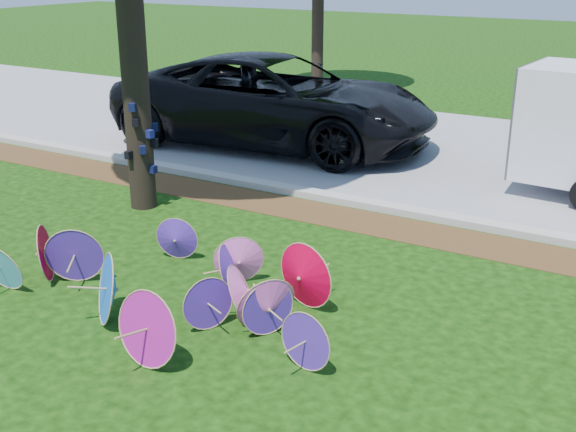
% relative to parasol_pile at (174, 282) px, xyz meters
% --- Properties ---
extents(ground, '(90.00, 90.00, 0.00)m').
position_rel_parasol_pile_xyz_m(ground, '(0.23, -0.55, -0.37)').
color(ground, black).
rests_on(ground, ground).
extents(mulch_strip, '(90.00, 1.00, 0.01)m').
position_rel_parasol_pile_xyz_m(mulch_strip, '(0.23, 3.95, -0.37)').
color(mulch_strip, '#472D16').
rests_on(mulch_strip, ground).
extents(curb, '(90.00, 0.30, 0.12)m').
position_rel_parasol_pile_xyz_m(curb, '(0.23, 4.65, -0.31)').
color(curb, '#B7B5AD').
rests_on(curb, ground).
extents(street, '(90.00, 8.00, 0.01)m').
position_rel_parasol_pile_xyz_m(street, '(0.23, 8.80, -0.37)').
color(street, gray).
rests_on(street, ground).
extents(parasol_pile, '(4.94, 2.59, 0.86)m').
position_rel_parasol_pile_xyz_m(parasol_pile, '(0.00, 0.00, 0.00)').
color(parasol_pile, '#56ADE2').
rests_on(parasol_pile, ground).
extents(black_van, '(7.46, 3.97, 1.99)m').
position_rel_parasol_pile_xyz_m(black_van, '(-3.17, 7.51, 0.62)').
color(black_van, black).
rests_on(black_van, ground).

